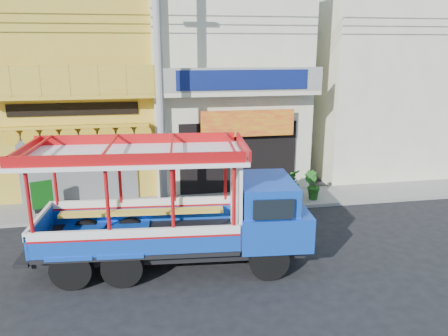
% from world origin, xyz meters
% --- Properties ---
extents(ground, '(90.00, 90.00, 0.00)m').
position_xyz_m(ground, '(0.00, 0.00, 0.00)').
color(ground, black).
rests_on(ground, ground).
extents(sidewalk, '(30.00, 2.00, 0.12)m').
position_xyz_m(sidewalk, '(0.00, 4.00, 0.06)').
color(sidewalk, slate).
rests_on(sidewalk, ground).
extents(shophouse_left, '(6.00, 7.50, 8.24)m').
position_xyz_m(shophouse_left, '(-4.00, 7.96, 4.11)').
color(shophouse_left, gold).
rests_on(shophouse_left, ground).
extents(shophouse_right, '(6.00, 6.75, 8.24)m').
position_xyz_m(shophouse_right, '(2.00, 7.96, 4.11)').
color(shophouse_right, beige).
rests_on(shophouse_right, ground).
extents(party_pilaster, '(0.35, 0.30, 8.00)m').
position_xyz_m(party_pilaster, '(-1.00, 4.85, 4.00)').
color(party_pilaster, beige).
rests_on(party_pilaster, ground).
extents(filler_building_right, '(6.00, 6.00, 7.60)m').
position_xyz_m(filler_building_right, '(9.00, 8.00, 3.80)').
color(filler_building_right, beige).
rests_on(filler_building_right, ground).
extents(utility_pole, '(28.00, 0.26, 9.00)m').
position_xyz_m(utility_pole, '(-0.85, 3.30, 5.03)').
color(utility_pole, gray).
rests_on(utility_pole, ground).
extents(songthaew_truck, '(7.43, 2.94, 3.39)m').
position_xyz_m(songthaew_truck, '(-0.45, -0.51, 1.63)').
color(songthaew_truck, black).
rests_on(songthaew_truck, ground).
extents(green_sign, '(0.70, 0.50, 1.09)m').
position_xyz_m(green_sign, '(-5.17, 4.07, 0.58)').
color(green_sign, black).
rests_on(green_sign, sidewalk).
extents(potted_plant_a, '(1.34, 1.34, 1.13)m').
position_xyz_m(potted_plant_a, '(3.55, 3.73, 0.68)').
color(potted_plant_a, '#1E5718').
rests_on(potted_plant_a, sidewalk).
extents(potted_plant_b, '(0.77, 0.75, 1.09)m').
position_xyz_m(potted_plant_b, '(4.56, 3.60, 0.66)').
color(potted_plant_b, '#1E5718').
rests_on(potted_plant_b, sidewalk).
extents(potted_plant_c, '(0.78, 0.78, 0.98)m').
position_xyz_m(potted_plant_c, '(4.01, 4.23, 0.61)').
color(potted_plant_c, '#1E5718').
rests_on(potted_plant_c, sidewalk).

